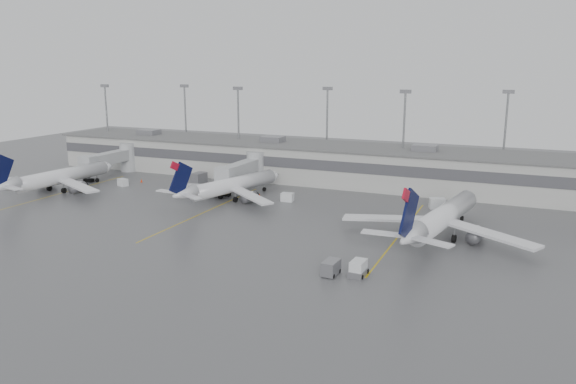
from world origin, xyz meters
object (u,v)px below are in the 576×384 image
at_px(jet_mid_left, 229,185).
at_px(baggage_tug, 358,270).
at_px(jet_far_left, 58,177).
at_px(jet_mid_right, 441,218).

relative_size(jet_mid_left, baggage_tug, 9.18).
relative_size(jet_far_left, jet_mid_right, 0.93).
relative_size(jet_far_left, jet_mid_left, 1.08).
distance_m(jet_far_left, jet_mid_left, 37.12).
xyz_separation_m(jet_mid_left, baggage_tug, (34.15, -28.57, -2.20)).
bearing_deg(jet_mid_left, baggage_tug, -23.83).
xyz_separation_m(jet_mid_right, baggage_tug, (-7.16, -19.36, -2.60)).
height_order(jet_far_left, baggage_tug, jet_far_left).
bearing_deg(jet_mid_left, jet_mid_right, 3.52).
height_order(jet_far_left, jet_mid_left, jet_far_left).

